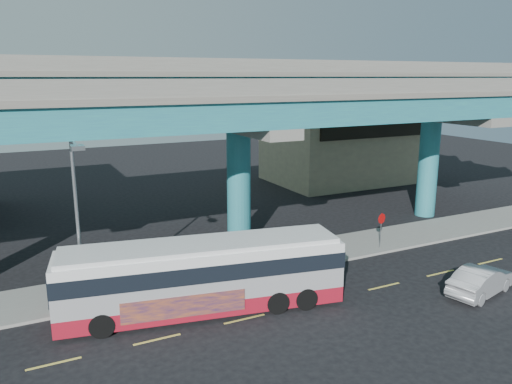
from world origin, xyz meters
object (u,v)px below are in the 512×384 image
street_lamp (77,201)px  stop_sign (381,223)px  transit_bus (203,274)px  parked_car (90,279)px  sedan (481,280)px

street_lamp → stop_sign: (17.77, 0.75, -3.60)m
transit_bus → stop_sign: bearing=22.8°
transit_bus → parked_car: size_ratio=3.32×
parked_car → sedan: bearing=-97.5°
sedan → stop_sign: 7.40m
transit_bus → street_lamp: 6.42m
parked_car → stop_sign: stop_sign is taller
sedan → parked_car: 19.50m
parked_car → street_lamp: (-0.52, -2.12, 4.56)m
sedan → street_lamp: (-17.98, 6.58, 4.62)m
transit_bus → parked_car: transit_bus is taller
sedan → transit_bus: bearing=57.3°
parked_car → transit_bus: bearing=-114.7°
transit_bus → stop_sign: transit_bus is taller
transit_bus → street_lamp: size_ratio=1.65×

